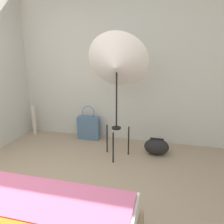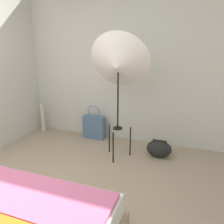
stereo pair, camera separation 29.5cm
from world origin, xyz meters
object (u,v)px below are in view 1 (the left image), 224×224
Objects in this scene: photo_umbrella at (117,65)px; tote_bag at (89,128)px; duffel_bag at (156,147)px; paper_roll at (34,120)px.

tote_bag is (-0.64, 0.54, -1.16)m from photo_umbrella.
photo_umbrella is 1.39m from duffel_bag.
paper_roll is at bearing 172.22° from duffel_bag.
duffel_bag is at bearing -15.01° from tote_bag.
tote_bag is at bearing 164.99° from duffel_bag.
tote_bag is 1.12× the size of paper_roll.
tote_bag is at bearing 139.50° from photo_umbrella.
photo_umbrella is at bearing -40.50° from tote_bag.
duffel_bag is 2.36m from paper_roll.
photo_umbrella is at bearing -17.05° from paper_roll.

